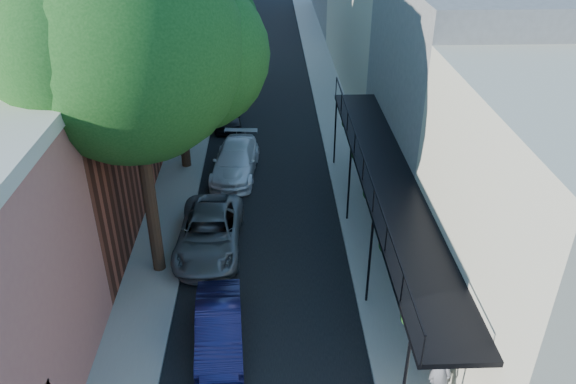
{
  "coord_description": "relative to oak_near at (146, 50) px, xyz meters",
  "views": [
    {
      "loc": [
        0.21,
        -6.15,
        12.47
      ],
      "look_at": [
        0.81,
        10.59,
        2.8
      ],
      "focal_mm": 35.0,
      "sensor_mm": 36.0,
      "label": 1
    }
  ],
  "objects": [
    {
      "name": "parked_car_e",
      "position": [
        1.22,
        12.84,
        -7.24
      ],
      "size": [
        1.81,
        3.84,
        1.27
      ],
      "primitive_type": "imported",
      "rotation": [
        0.0,
        0.0,
        0.09
      ],
      "color": "black",
      "rests_on": "ground"
    },
    {
      "name": "parked_car_b",
      "position": [
        1.97,
        -3.92,
        -7.24
      ],
      "size": [
        1.62,
        3.97,
        1.28
      ],
      "primitive_type": "imported",
      "rotation": [
        0.0,
        0.0,
        0.07
      ],
      "color": "#161542",
      "rests_on": "ground"
    },
    {
      "name": "road_surface",
      "position": [
        3.37,
        19.74,
        -7.87
      ],
      "size": [
        6.0,
        64.0,
        0.01
      ],
      "primitive_type": "cube",
      "color": "black",
      "rests_on": "ground"
    },
    {
      "name": "pedestrian",
      "position": [
        7.97,
        -6.12,
        -6.77
      ],
      "size": [
        0.69,
        0.84,
        1.98
      ],
      "primitive_type": "imported",
      "rotation": [
        0.0,
        0.0,
        1.91
      ],
      "color": "slate",
      "rests_on": "sidewalk_right"
    },
    {
      "name": "oak_mid",
      "position": [
        -0.05,
        7.97,
        -0.82
      ],
      "size": [
        6.6,
        6.0,
        10.2
      ],
      "color": "#351F15",
      "rests_on": "ground"
    },
    {
      "name": "sidewalk_right",
      "position": [
        7.37,
        19.74,
        -7.82
      ],
      "size": [
        2.0,
        64.0,
        0.12
      ],
      "primitive_type": "cube",
      "color": "gray",
      "rests_on": "ground"
    },
    {
      "name": "sidewalk_left",
      "position": [
        -0.63,
        19.74,
        -7.82
      ],
      "size": [
        2.0,
        64.0,
        0.12
      ],
      "primitive_type": "cube",
      "color": "gray",
      "rests_on": "ground"
    },
    {
      "name": "parked_car_d",
      "position": [
        1.97,
        6.97,
        -7.19
      ],
      "size": [
        2.35,
        4.9,
        1.38
      ],
      "primitive_type": "imported",
      "rotation": [
        0.0,
        0.0,
        -0.09
      ],
      "color": "white",
      "rests_on": "ground"
    },
    {
      "name": "parked_car_c",
      "position": [
        1.27,
        1.02,
        -7.18
      ],
      "size": [
        2.41,
        5.08,
        1.4
      ],
      "primitive_type": "imported",
      "rotation": [
        0.0,
        0.0,
        -0.02
      ],
      "color": "slate",
      "rests_on": "ground"
    },
    {
      "name": "oak_near",
      "position": [
        0.0,
        0.0,
        0.0
      ],
      "size": [
        7.48,
        6.8,
        11.42
      ],
      "color": "#351F15",
      "rests_on": "ground"
    },
    {
      "name": "buildings_left",
      "position": [
        -5.93,
        18.5,
        -2.94
      ],
      "size": [
        10.1,
        59.1,
        12.0
      ],
      "color": "#C27463",
      "rests_on": "ground"
    },
    {
      "name": "buildings_right",
      "position": [
        12.36,
        19.23,
        -3.45
      ],
      "size": [
        9.8,
        55.0,
        10.0
      ],
      "color": "beige",
      "rests_on": "ground"
    }
  ]
}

